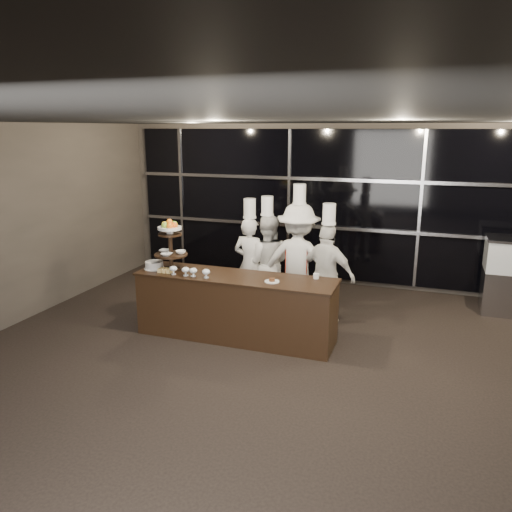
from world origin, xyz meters
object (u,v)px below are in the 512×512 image
(buffet_counter, at_px, (236,307))
(chef_d, at_px, (327,274))
(chef_a, at_px, (250,263))
(chef_b, at_px, (267,262))
(layer_cake, at_px, (154,265))
(chef_c, at_px, (298,261))
(display_stand, at_px, (170,241))

(buffet_counter, xyz_separation_m, chef_d, (1.11, 0.92, 0.33))
(chef_a, xyz_separation_m, chef_d, (1.30, -0.19, -0.01))
(buffet_counter, bearing_deg, chef_a, 99.77)
(buffet_counter, bearing_deg, chef_b, 87.54)
(layer_cake, relative_size, chef_d, 0.16)
(layer_cake, bearing_deg, chef_a, 47.50)
(chef_a, height_order, chef_b, chef_b)
(chef_b, relative_size, chef_c, 0.89)
(layer_cake, relative_size, chef_a, 0.16)
(layer_cake, bearing_deg, display_stand, 11.06)
(display_stand, distance_m, chef_c, 1.99)
(buffet_counter, xyz_separation_m, layer_cake, (-1.26, -0.05, 0.51))
(chef_a, bearing_deg, buffet_counter, -80.23)
(buffet_counter, height_order, display_stand, display_stand)
(chef_a, height_order, chef_c, chef_c)
(display_stand, bearing_deg, layer_cake, -168.94)
(buffet_counter, relative_size, chef_d, 1.53)
(chef_b, relative_size, chef_d, 1.01)
(layer_cake, xyz_separation_m, chef_a, (1.06, 1.16, -0.17))
(layer_cake, height_order, chef_b, chef_b)
(chef_b, bearing_deg, buffet_counter, -92.46)
(layer_cake, distance_m, chef_a, 1.58)
(display_stand, height_order, chef_a, chef_a)
(chef_c, distance_m, chef_d, 0.53)
(display_stand, relative_size, chef_a, 0.40)
(buffet_counter, relative_size, chef_a, 1.54)
(buffet_counter, bearing_deg, display_stand, -179.99)
(chef_a, bearing_deg, chef_c, -2.02)
(buffet_counter, relative_size, chef_b, 1.51)
(buffet_counter, height_order, chef_d, chef_d)
(display_stand, xyz_separation_m, chef_a, (0.81, 1.11, -0.53))
(buffet_counter, xyz_separation_m, chef_c, (0.62, 1.08, 0.45))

